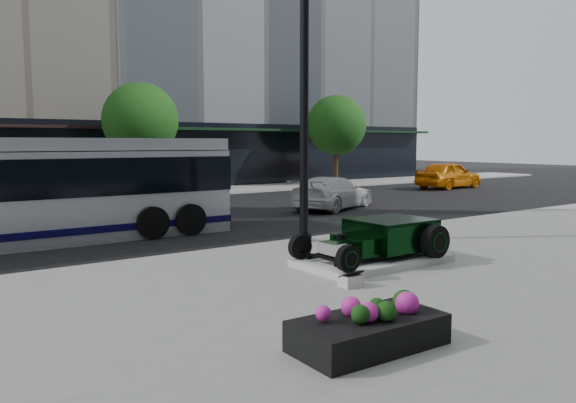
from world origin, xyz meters
TOP-DOWN VIEW (x-y plane):
  - ground at (0.00, 0.00)m, footprint 120.00×120.00m
  - sidewalk_far at (0.00, 14.00)m, footprint 70.00×4.00m
  - street_trees at (1.15, 13.07)m, footprint 29.80×3.80m
  - display_plinth at (-0.96, -5.66)m, footprint 3.40×1.80m
  - hot_rod at (-0.63, -5.66)m, footprint 3.22×2.00m
  - info_plaque at (-2.72, -6.86)m, footprint 0.42×0.33m
  - lamppost at (-0.44, -2.44)m, footprint 0.43×0.43m
  - flower_planter at (-4.66, -9.33)m, footprint 2.07×1.09m
  - transit_bus at (-6.81, 2.18)m, footprint 12.12×2.88m
  - white_sedan at (5.68, 3.53)m, footprint 5.11×3.54m
  - yellow_taxi at (18.45, 7.60)m, footprint 5.01×2.35m

SIDE VIEW (x-z plane):
  - ground at x=0.00m, z-range 0.00..0.00m
  - sidewalk_far at x=0.00m, z-range 0.00..0.12m
  - display_plinth at x=-0.96m, z-range 0.12..0.27m
  - info_plaque at x=-2.72m, z-range 0.09..0.40m
  - flower_planter at x=-4.66m, z-range 0.03..0.69m
  - white_sedan at x=5.68m, z-range 0.00..1.37m
  - hot_rod at x=-0.63m, z-range 0.29..1.10m
  - yellow_taxi at x=18.45m, z-range 0.00..1.66m
  - transit_bus at x=-6.81m, z-range 0.02..2.95m
  - lamppost at x=-0.44m, z-range -0.18..7.70m
  - street_trees at x=1.15m, z-range 0.92..6.62m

